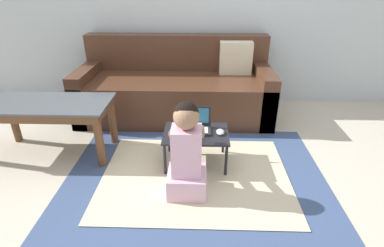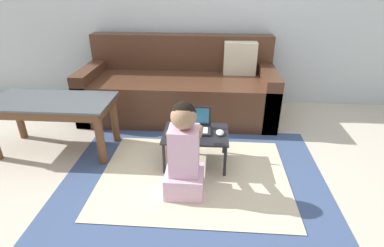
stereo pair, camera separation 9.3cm
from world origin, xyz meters
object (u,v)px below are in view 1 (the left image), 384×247
at_px(coffee_table, 49,111).
at_px(laptop_desk, 196,136).
at_px(person_seated, 187,153).
at_px(computer_mouse, 220,132).
at_px(couch, 177,89).
at_px(laptop, 195,126).

height_order(coffee_table, laptop_desk, coffee_table).
bearing_deg(person_seated, laptop_desk, 81.21).
xyz_separation_m(laptop_desk, computer_mouse, (0.20, -0.01, 0.05)).
relative_size(couch, laptop, 7.89).
bearing_deg(coffee_table, laptop_desk, -6.32).
bearing_deg(couch, person_seated, -82.64).
distance_m(laptop_desk, laptop, 0.08).
height_order(laptop, person_seated, person_seated).
relative_size(laptop_desk, laptop, 2.02).
xyz_separation_m(couch, laptop_desk, (0.24, -1.04, -0.03)).
distance_m(couch, laptop, 1.02).
bearing_deg(couch, computer_mouse, -67.14).
bearing_deg(couch, laptop, -76.86).
bearing_deg(laptop_desk, person_seated, -98.79).
bearing_deg(laptop_desk, computer_mouse, -3.06).
relative_size(coffee_table, person_seated, 1.46).
bearing_deg(person_seated, laptop, 83.57).
relative_size(couch, coffee_table, 1.97).
xyz_separation_m(couch, person_seated, (0.18, -1.42, 0.04)).
bearing_deg(coffee_table, person_seated, -23.18).
distance_m(coffee_table, laptop, 1.28).
bearing_deg(computer_mouse, person_seated, -124.99).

